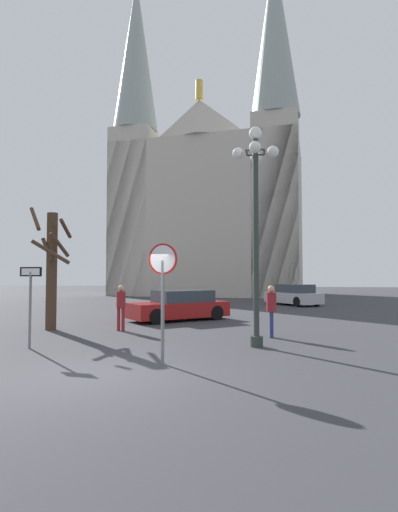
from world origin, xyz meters
name	(u,v)px	position (x,y,z in m)	size (l,w,h in m)	color
ground_plane	(94,375)	(0.00, 0.00, 0.00)	(120.00, 120.00, 0.00)	#38383D
cathedral	(209,195)	(-2.18, 32.16, 9.97)	(18.83, 13.38, 32.72)	#BCB5A5
stop_sign	(163,280)	(1.11, 1.20, 1.90)	(0.71, 0.19, 2.75)	slate
one_way_arrow_sign	(30,295)	(-2.99, 2.49, 1.45)	(0.70, 0.11, 2.24)	slate
street_lamp	(256,203)	(3.16, 3.78, 4.06)	(1.32, 1.32, 6.28)	#2D3833
bare_tree	(51,266)	(-4.35, 6.00, 2.34)	(1.85, 1.55, 4.55)	#473323
parked_car_near_silver	(293,295)	(5.19, 19.80, 0.65)	(3.79, 4.26, 1.38)	#B7B7BC
parked_car_far_red	(180,306)	(-0.36, 9.86, 0.63)	(4.42, 4.20, 1.32)	maroon
pedestrian_walking	(121,303)	(-1.75, 6.24, 0.99)	(0.32, 0.32, 1.64)	maroon
pedestrian_standing	(271,306)	(3.60, 5.53, 1.01)	(0.32, 0.32, 1.67)	navy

